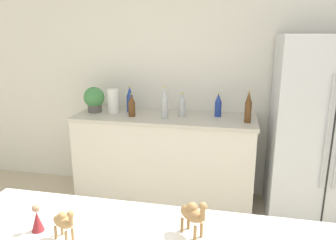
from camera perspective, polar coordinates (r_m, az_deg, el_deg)
wall_back at (r=3.53m, az=5.74°, el=7.29°), size 8.00×0.06×2.55m
back_counter at (r=3.47m, az=-0.57°, el=-6.66°), size 1.84×0.63×0.93m
refrigerator at (r=3.31m, az=25.19°, el=-1.86°), size 0.88×0.71×1.73m
potted_plant at (r=3.55m, az=-12.73°, el=3.63°), size 0.22×0.22×0.27m
paper_towel_roll at (r=3.48m, az=-9.50°, el=3.29°), size 0.12×0.12×0.25m
back_bottle_0 at (r=3.21m, az=-0.60°, el=2.98°), size 0.07×0.07×0.31m
back_bottle_1 at (r=3.48m, az=-6.66°, el=3.53°), size 0.07×0.07×0.28m
back_bottle_2 at (r=3.14m, az=13.80°, el=2.18°), size 0.06×0.06×0.31m
back_bottle_3 at (r=3.28m, az=2.48°, el=2.58°), size 0.07×0.07×0.24m
back_bottle_4 at (r=3.30m, az=-6.34°, el=2.51°), size 0.07×0.07×0.23m
back_bottle_5 at (r=3.31m, az=8.73°, el=2.54°), size 0.07×0.07×0.24m
camel_figurine at (r=1.39m, az=-17.70°, el=-16.40°), size 0.12×0.08×0.14m
camel_figurine_second at (r=1.35m, az=4.37°, el=-15.93°), size 0.13×0.12×0.17m
wise_man_figurine_crimson at (r=1.50m, az=-21.84°, el=-15.78°), size 0.05×0.05×0.12m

